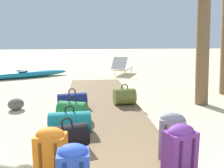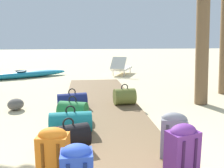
# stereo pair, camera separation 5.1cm
# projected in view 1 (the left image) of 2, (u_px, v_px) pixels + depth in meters

# --- Properties ---
(ground_plane) EXTENTS (60.00, 60.00, 0.00)m
(ground_plane) POSITION_uv_depth(u_px,v_px,m) (106.00, 124.00, 4.65)
(ground_plane) COLOR beige
(boardwalk) EXTENTS (1.67, 7.51, 0.08)m
(boardwalk) POSITION_uv_depth(u_px,v_px,m) (103.00, 111.00, 5.37)
(boardwalk) COLOR brown
(boardwalk) RESTS_ON ground
(duffel_bag_navy) EXTENTS (0.68, 0.41, 0.43)m
(duffel_bag_navy) POSITION_uv_depth(u_px,v_px,m) (72.00, 100.00, 5.45)
(duffel_bag_navy) COLOR navy
(duffel_bag_navy) RESTS_ON boardwalk
(backpack_grey) EXTENTS (0.37, 0.29, 0.59)m
(backpack_grey) POSITION_uv_depth(u_px,v_px,m) (172.00, 134.00, 3.15)
(backpack_grey) COLOR slate
(backpack_grey) RESTS_ON boardwalk
(duffel_bag_black) EXTENTS (0.63, 0.48, 0.44)m
(duffel_bag_black) POSITION_uv_depth(u_px,v_px,m) (67.00, 136.00, 3.44)
(duffel_bag_black) COLOR black
(duffel_bag_black) RESTS_ON boardwalk
(duffel_bag_olive) EXTENTS (0.51, 0.41, 0.48)m
(duffel_bag_olive) POSITION_uv_depth(u_px,v_px,m) (124.00, 96.00, 5.69)
(duffel_bag_olive) COLOR olive
(duffel_bag_olive) RESTS_ON boardwalk
(duffel_bag_teal) EXTENTS (0.69, 0.36, 0.45)m
(duffel_bag_teal) POSITION_uv_depth(u_px,v_px,m) (70.00, 122.00, 4.01)
(duffel_bag_teal) COLOR #197A7F
(duffel_bag_teal) RESTS_ON boardwalk
(backpack_orange) EXTENTS (0.37, 0.30, 0.56)m
(backpack_orange) POSITION_uv_depth(u_px,v_px,m) (51.00, 150.00, 2.74)
(backpack_orange) COLOR orange
(backpack_orange) RESTS_ON boardwalk
(duffel_bag_green) EXTENTS (0.60, 0.49, 0.46)m
(duffel_bag_green) POSITION_uv_depth(u_px,v_px,m) (72.00, 110.00, 4.64)
(duffel_bag_green) COLOR #237538
(duffel_bag_green) RESTS_ON boardwalk
(backpack_purple) EXTENTS (0.39, 0.32, 0.61)m
(backpack_purple) POSITION_uv_depth(u_px,v_px,m) (180.00, 150.00, 2.69)
(backpack_purple) COLOR #6B2D84
(backpack_purple) RESTS_ON boardwalk
(lounge_chair) EXTENTS (1.17, 1.65, 0.79)m
(lounge_chair) POSITION_uv_depth(u_px,v_px,m) (122.00, 67.00, 10.73)
(lounge_chair) COLOR white
(lounge_chair) RESTS_ON ground
(kayak) EXTENTS (3.64, 2.18, 0.30)m
(kayak) POSITION_uv_depth(u_px,v_px,m) (22.00, 74.00, 9.91)
(kayak) COLOR teal
(kayak) RESTS_ON ground
(rock_left_near) EXTENTS (0.47, 0.47, 0.26)m
(rock_left_near) POSITION_uv_depth(u_px,v_px,m) (16.00, 104.00, 5.56)
(rock_left_near) COLOR #5B5651
(rock_left_near) RESTS_ON ground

